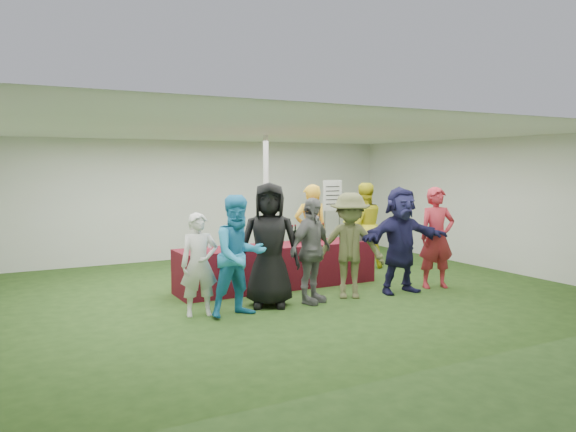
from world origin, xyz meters
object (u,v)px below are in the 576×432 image
customer_0 (199,265)px  staff_back (363,225)px  wine_list_sign (332,201)px  customer_3 (311,251)px  customer_1 (239,256)px  customer_4 (350,246)px  dump_bucket (359,236)px  customer_6 (437,238)px  staff_pourer (311,231)px  customer_5 (401,240)px  serving_table (278,266)px  customer_2 (269,245)px

customer_0 → staff_back: bearing=34.5°
wine_list_sign → customer_3: (-2.62, -3.47, -0.49)m
customer_1 → customer_4: 2.00m
wine_list_sign → customer_1: 5.34m
customer_0 → customer_1: size_ratio=0.85×
dump_bucket → customer_6: size_ratio=0.12×
staff_pourer → customer_0: size_ratio=1.21×
dump_bucket → customer_6: (0.85, -1.11, 0.04)m
customer_1 → customer_4: customer_1 is taller
customer_4 → customer_6: 1.77m
dump_bucket → staff_pourer: bearing=130.0°
customer_1 → customer_4: bearing=-1.2°
wine_list_sign → customer_4: wine_list_sign is taller
customer_0 → customer_5: size_ratio=0.82×
staff_back → customer_4: 2.74m
dump_bucket → wine_list_sign: (0.98, 2.44, 0.48)m
serving_table → customer_4: bearing=-62.1°
staff_pourer → customer_4: size_ratio=1.04×
customer_2 → customer_5: 2.36m
serving_table → customer_3: bearing=-92.9°
serving_table → staff_pourer: (0.96, 0.51, 0.51)m
dump_bucket → customer_5: 1.12m
customer_4 → staff_pourer: bearing=109.1°
dump_bucket → customer_4: size_ratio=0.13×
customer_0 → customer_6: 4.27m
staff_pourer → customer_6: staff_pourer is taller
wine_list_sign → staff_pourer: size_ratio=1.01×
customer_1 → customer_6: (3.77, 0.08, 0.02)m
customer_1 → customer_0: bearing=144.5°
customer_2 → staff_pourer: bearing=70.5°
wine_list_sign → customer_1: (-3.89, -3.63, -0.45)m
customer_3 → dump_bucket: bearing=8.2°
staff_back → customer_4: size_ratio=1.04×
dump_bucket → wine_list_sign: 2.67m
customer_3 → wine_list_sign: bearing=29.1°
customer_5 → customer_6: size_ratio=1.01×
wine_list_sign → customer_5: 3.70m
wine_list_sign → staff_back: size_ratio=1.01×
customer_2 → customer_3: size_ratio=1.15×
customer_4 → serving_table: bearing=146.8°
dump_bucket → customer_2: bearing=-158.6°
dump_bucket → customer_2: 2.47m
customer_6 → customer_5: bearing=-162.6°
customer_0 → customer_6: size_ratio=0.84×
serving_table → wine_list_sign: wine_list_sign is taller
customer_3 → customer_5: size_ratio=0.92×
serving_table → dump_bucket: (1.58, -0.22, 0.46)m
wine_list_sign → customer_1: bearing=-137.0°
staff_back → customer_0: (-4.27, -1.96, -0.15)m
serving_table → customer_3: (-0.06, -1.24, 0.45)m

